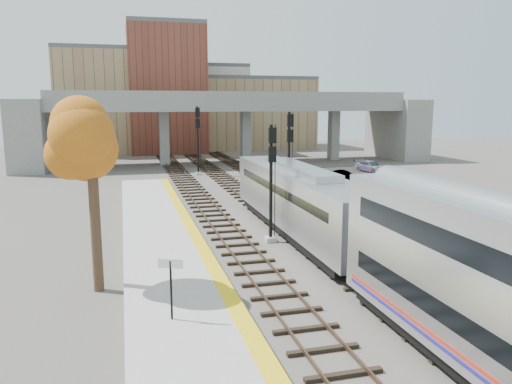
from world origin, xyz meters
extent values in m
plane|color=#47423D|center=(0.00, 0.00, 0.00)|extent=(160.00, 160.00, 0.00)
cube|color=#9E9E99|center=(-7.25, 0.00, 0.17)|extent=(4.50, 60.00, 0.35)
cube|color=yellow|center=(-5.35, 0.00, 0.35)|extent=(0.70, 60.00, 0.01)
cube|color=black|center=(-3.20, 12.50, 0.07)|extent=(2.50, 95.00, 0.14)
cube|color=brown|center=(-3.92, 12.50, 0.18)|extent=(0.07, 95.00, 0.14)
cube|color=brown|center=(-2.48, 12.50, 0.18)|extent=(0.07, 95.00, 0.14)
cube|color=black|center=(1.00, 12.50, 0.07)|extent=(2.50, 95.00, 0.14)
cube|color=brown|center=(0.28, 12.50, 0.18)|extent=(0.07, 95.00, 0.14)
cube|color=brown|center=(1.72, 12.50, 0.18)|extent=(0.07, 95.00, 0.14)
cube|color=black|center=(5.00, 12.50, 0.07)|extent=(2.50, 95.00, 0.14)
cube|color=brown|center=(4.28, 12.50, 0.18)|extent=(0.07, 95.00, 0.14)
cube|color=brown|center=(5.72, 12.50, 0.18)|extent=(0.07, 95.00, 0.14)
cube|color=slate|center=(5.00, 45.00, 7.75)|extent=(46.00, 10.00, 1.50)
cube|color=slate|center=(5.00, 40.20, 9.00)|extent=(46.00, 0.20, 1.00)
cube|color=slate|center=(5.00, 49.80, 9.00)|extent=(46.00, 0.20, 1.00)
cube|color=slate|center=(-12.00, 45.00, 3.50)|extent=(1.20, 1.60, 7.00)
cube|color=slate|center=(-4.00, 45.00, 3.50)|extent=(1.20, 1.60, 7.00)
cube|color=slate|center=(7.00, 45.00, 3.50)|extent=(1.20, 1.60, 7.00)
cube|color=slate|center=(20.00, 45.00, 3.50)|extent=(1.20, 1.60, 7.00)
cube|color=slate|center=(-20.00, 45.00, 4.25)|extent=(4.00, 12.00, 8.50)
cube|color=slate|center=(30.00, 45.00, 4.25)|extent=(4.00, 12.00, 8.50)
cube|color=#9D825B|center=(-10.00, 65.00, 8.00)|extent=(18.00, 14.00, 16.00)
cube|color=#4C4C4F|center=(-10.00, 65.00, 16.30)|extent=(18.00, 14.00, 0.60)
cube|color=beige|center=(4.00, 70.00, 7.00)|extent=(16.00, 16.00, 14.00)
cube|color=#4C4C4F|center=(4.00, 70.00, 14.30)|extent=(16.00, 16.00, 0.60)
cube|color=brown|center=(-2.00, 62.00, 10.00)|extent=(12.00, 10.00, 20.00)
cube|color=#4C4C4F|center=(-2.00, 62.00, 20.30)|extent=(12.00, 10.00, 0.60)
cube|color=#9D825B|center=(14.00, 68.00, 6.00)|extent=(20.00, 14.00, 12.00)
cube|color=#4C4C4F|center=(14.00, 68.00, 12.30)|extent=(20.00, 14.00, 0.60)
cube|color=black|center=(14.00, 28.00, 0.02)|extent=(14.00, 18.00, 0.04)
cube|color=#A8AAB2|center=(1.00, 6.84, 2.35)|extent=(3.00, 19.00, 3.20)
cube|color=black|center=(1.00, 16.36, 2.95)|extent=(2.20, 0.06, 1.10)
cube|color=black|center=(1.00, 6.84, 2.95)|extent=(3.02, 16.15, 0.50)
cube|color=black|center=(1.00, 6.84, 0.50)|extent=(2.70, 17.10, 0.50)
cube|color=#A8AAB2|center=(1.00, 6.84, 4.15)|extent=(1.60, 9.50, 0.40)
cube|color=#9E9E99|center=(-1.10, 5.80, 0.15)|extent=(0.60, 0.60, 0.30)
cylinder|color=black|center=(-1.10, 5.80, 3.43)|extent=(0.20, 0.20, 6.86)
cube|color=black|center=(-1.10, 5.55, 6.27)|extent=(0.44, 0.18, 0.88)
cube|color=black|center=(-1.10, 5.55, 5.19)|extent=(0.44, 0.18, 0.88)
cube|color=#9E9E99|center=(3.00, 14.73, 0.15)|extent=(0.60, 0.60, 0.30)
cylinder|color=black|center=(3.00, 14.73, 3.70)|extent=(0.21, 0.21, 7.40)
cube|color=black|center=(3.00, 14.48, 6.77)|extent=(0.48, 0.18, 0.95)
cube|color=black|center=(3.00, 14.48, 5.61)|extent=(0.48, 0.18, 0.95)
cube|color=#9E9E99|center=(-1.10, 34.56, 0.15)|extent=(0.60, 0.60, 0.30)
cylinder|color=black|center=(-1.10, 34.56, 3.84)|extent=(0.22, 0.22, 7.69)
cube|color=black|center=(-1.10, 34.31, 7.03)|extent=(0.49, 0.18, 0.99)
cube|color=black|center=(-1.10, 34.31, 5.82)|extent=(0.49, 0.18, 0.99)
cylinder|color=black|center=(-7.82, -4.24, 1.45)|extent=(0.08, 0.08, 2.20)
cube|color=white|center=(-7.82, -4.24, 2.45)|extent=(0.86, 0.37, 0.35)
cylinder|color=#382619|center=(-10.55, 0.32, 3.09)|extent=(0.44, 0.44, 6.17)
ellipsoid|color=orange|center=(-10.55, 0.32, 6.61)|extent=(3.60, 3.60, 4.41)
imported|color=#99999E|center=(9.63, 26.31, 0.68)|extent=(2.82, 4.05, 1.28)
imported|color=#99999E|center=(12.35, 25.08, 0.65)|extent=(3.30, 3.69, 1.22)
imported|color=#99999E|center=(18.90, 31.48, 0.68)|extent=(2.84, 4.73, 1.28)
camera|label=1|loc=(-9.26, -21.41, 8.07)|focal=35.00mm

